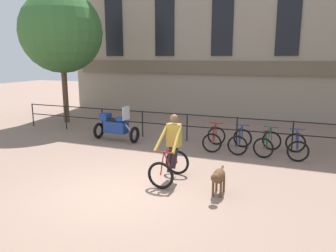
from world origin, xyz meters
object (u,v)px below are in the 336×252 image
cyclist_with_bike (171,151)px  parked_bicycle_mid_left (240,141)px  parked_bicycle_far_end (297,146)px  parked_bicycle_mid_right (268,143)px  parked_motorcycle (116,126)px  dog (218,177)px  parked_bicycle_near_lamp (214,139)px

cyclist_with_bike → parked_bicycle_mid_left: size_ratio=1.53×
parked_bicycle_far_end → parked_bicycle_mid_right: bearing=-4.5°
parked_motorcycle → parked_bicycle_mid_left: parked_motorcycle is taller
dog → parked_bicycle_mid_right: size_ratio=0.81×
parked_motorcycle → parked_bicycle_near_lamp: 3.79m
parked_bicycle_near_lamp → parked_bicycle_mid_right: size_ratio=0.97×
cyclist_with_bike → parked_bicycle_near_lamp: bearing=85.7°
parked_motorcycle → parked_bicycle_mid_left: (4.66, 0.29, -0.20)m
parked_motorcycle → parked_bicycle_near_lamp: bearing=-81.5°
cyclist_with_bike → parked_bicycle_far_end: (3.01, 3.30, -0.41)m
dog → parked_bicycle_mid_left: (-0.14, 3.83, -0.08)m
parked_bicycle_near_lamp → parked_motorcycle: bearing=-0.8°
dog → cyclist_with_bike: bearing=158.0°
parked_bicycle_mid_left → parked_bicycle_mid_right: (0.89, 0.00, 0.00)m
parked_motorcycle → parked_bicycle_far_end: 6.46m
dog → parked_motorcycle: 5.97m
dog → parked_bicycle_far_end: bearing=65.9°
cyclist_with_bike → parked_bicycle_mid_right: bearing=58.7°
parked_bicycle_mid_right → parked_bicycle_near_lamp: bearing=9.6°
parked_bicycle_mid_left → parked_bicycle_mid_right: size_ratio=0.92×
parked_bicycle_mid_left → dog: bearing=92.0°
cyclist_with_bike → parked_bicycle_near_lamp: 3.34m
cyclist_with_bike → parked_bicycle_mid_left: cyclist_with_bike is taller
cyclist_with_bike → parked_bicycle_mid_right: (2.11, 3.30, -0.41)m
parked_motorcycle → parked_bicycle_mid_right: bearing=-82.9°
cyclist_with_bike → parked_bicycle_near_lamp: size_ratio=1.46×
parked_bicycle_mid_left → parked_bicycle_far_end: size_ratio=0.96×
dog → parked_bicycle_mid_left: size_ratio=0.88×
dog → parked_bicycle_near_lamp: bearing=104.4°
parked_bicycle_near_lamp → cyclist_with_bike: bearing=79.3°
cyclist_with_bike → parked_motorcycle: (-3.45, 3.02, -0.20)m
parked_bicycle_near_lamp → parked_bicycle_mid_left: 0.89m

